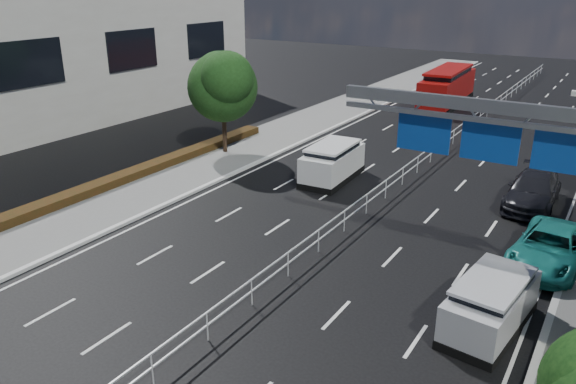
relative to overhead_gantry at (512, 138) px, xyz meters
The scene contains 13 objects.
ground 13.34m from the overhead_gantry, 123.84° to the right, with size 160.00×160.00×0.00m, color black.
median_fence 15.04m from the overhead_gantry, 118.43° to the left, with size 0.05×85.00×1.02m.
hedge_near 21.32m from the overhead_gantry, 165.85° to the right, with size 1.00×36.00×0.44m, color black.
overhead_gantry is the anchor object (origin of this frame).
near_building 37.59m from the overhead_gantry, 167.79° to the left, with size 12.00×38.00×10.00m, color beige.
near_tree_back 20.31m from the overhead_gantry, 157.03° to the left, with size 4.84×4.51×6.69m.
white_minivan 13.42m from the overhead_gantry, 145.89° to the left, with size 2.31×4.88×2.08m.
red_bus 32.66m from the overhead_gantry, 109.99° to the left, with size 3.10×10.99×3.25m.
near_car_silver 22.90m from the overhead_gantry, 115.93° to the left, with size 1.80×4.47×1.52m, color #97999D.
near_car_dark 42.00m from the overhead_gantry, 108.44° to the left, with size 1.71×4.91×1.62m, color black.
silver_minivan 5.68m from the overhead_gantry, 79.22° to the right, with size 2.35×4.55×1.81m.
parked_car_teal 5.73m from the overhead_gantry, 59.09° to the left, with size 2.48×5.38×1.50m, color #1A7874.
parked_car_dark 10.16m from the overhead_gantry, 90.90° to the left, with size 2.24×5.50×1.60m, color black.
Camera 1 is at (9.98, -9.72, 10.67)m, focal length 35.00 mm.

